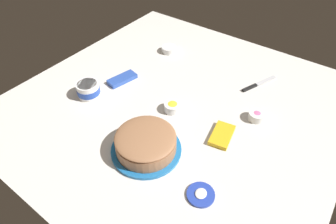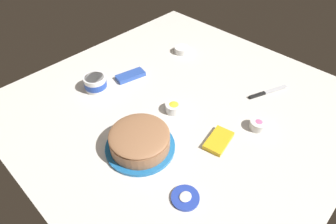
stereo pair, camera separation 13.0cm
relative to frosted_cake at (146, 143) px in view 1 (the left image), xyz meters
name	(u,v)px [view 1 (the left image)]	position (x,y,z in m)	size (l,w,h in m)	color
ground_plane	(178,102)	(-0.33, -0.07, -0.05)	(1.54, 1.54, 0.00)	silver
frosted_cake	(146,143)	(0.00, 0.00, 0.00)	(0.30, 0.30, 0.10)	#1E6BB2
frosting_tub	(88,89)	(-0.11, -0.47, -0.01)	(0.12, 0.12, 0.08)	white
frosting_tub_lid	(201,194)	(0.05, 0.29, -0.04)	(0.10, 0.10, 0.02)	#233DAD
spreading_knife	(256,85)	(-0.69, 0.19, -0.04)	(0.23, 0.11, 0.01)	silver
sprinkle_bowl_pink	(256,116)	(-0.45, 0.30, -0.02)	(0.08, 0.08, 0.04)	white
sprinkle_bowl_yellow	(172,106)	(-0.27, -0.06, -0.02)	(0.08, 0.08, 0.04)	white
sprinkle_bowl_green	(169,49)	(-0.69, -0.38, -0.03)	(0.10, 0.10, 0.03)	white
candy_box_lower	(222,135)	(-0.26, 0.22, -0.04)	(0.14, 0.08, 0.02)	yellow
candy_box_upper	(122,79)	(-0.30, -0.41, -0.03)	(0.16, 0.07, 0.02)	#2D51B2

